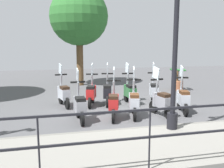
{
  "coord_description": "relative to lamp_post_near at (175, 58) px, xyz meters",
  "views": [
    {
      "loc": [
        -7.9,
        2.4,
        2.28
      ],
      "look_at": [
        0.2,
        0.5,
        0.9
      ],
      "focal_mm": 40.0,
      "sensor_mm": 36.0,
      "label": 1
    }
  ],
  "objects": [
    {
      "name": "scooter_near_0",
      "position": [
        1.72,
        -1.24,
        -1.44
      ],
      "size": [
        1.21,
        0.52,
        1.54
      ],
      "rotation": [
        0.0,
        0.0,
        -0.26
      ],
      "color": "black",
      "rests_on": "ground_plane"
    },
    {
      "name": "scooter_far_2",
      "position": [
        3.35,
        0.94,
        -1.44
      ],
      "size": [
        1.22,
        0.5,
        1.54
      ],
      "rotation": [
        0.0,
        0.0,
        -0.22
      ],
      "color": "black",
      "rests_on": "ground_plane"
    },
    {
      "name": "scooter_near_3",
      "position": [
        1.59,
        1.13,
        -1.44
      ],
      "size": [
        1.21,
        0.52,
        1.54
      ],
      "rotation": [
        0.0,
        0.0,
        -0.26
      ],
      "color": "black",
      "rests_on": "ground_plane"
    },
    {
      "name": "ground_plane",
      "position": [
        2.4,
        0.44,
        -1.93
      ],
      "size": [
        28.0,
        28.0,
        0.0
      ],
      "primitive_type": "plane",
      "color": "#4C4C4F"
    },
    {
      "name": "potted_palm",
      "position": [
        5.39,
        -2.96,
        -1.48
      ],
      "size": [
        1.06,
        0.66,
        1.05
      ],
      "color": "#9E5B3D",
      "rests_on": "ground_plane"
    },
    {
      "name": "scooter_near_4",
      "position": [
        1.54,
        2.15,
        -1.44
      ],
      "size": [
        1.23,
        0.44,
        1.54
      ],
      "rotation": [
        0.0,
        0.0,
        0.05
      ],
      "color": "black",
      "rests_on": "ground_plane"
    },
    {
      "name": "scooter_near_2",
      "position": [
        1.63,
        0.47,
        -1.44
      ],
      "size": [
        1.21,
        0.52,
        1.54
      ],
      "rotation": [
        0.0,
        0.0,
        -0.26
      ],
      "color": "black",
      "rests_on": "ground_plane"
    },
    {
      "name": "scooter_far_1",
      "position": [
        3.22,
        0.11,
        -1.44
      ],
      "size": [
        1.23,
        0.44,
        1.54
      ],
      "rotation": [
        0.0,
        0.0,
        0.04
      ],
      "color": "black",
      "rests_on": "ground_plane"
    },
    {
      "name": "fence_railing",
      "position": [
        -1.8,
        0.44,
        -1.02
      ],
      "size": [
        0.04,
        16.03,
        1.07
      ],
      "color": "black",
      "rests_on": "promenade_walkway"
    },
    {
      "name": "scooter_far_0",
      "position": [
        3.2,
        -0.83,
        -1.44
      ],
      "size": [
        1.2,
        0.53,
        1.54
      ],
      "rotation": [
        0.0,
        0.0,
        -0.28
      ],
      "color": "black",
      "rests_on": "ground_plane"
    },
    {
      "name": "scooter_far_4",
      "position": [
        3.45,
        2.53,
        -1.44
      ],
      "size": [
        1.21,
        0.51,
        1.54
      ],
      "rotation": [
        0.0,
        0.0,
        0.24
      ],
      "color": "black",
      "rests_on": "ground_plane"
    },
    {
      "name": "scooter_far_3",
      "position": [
        3.31,
        1.55,
        -1.44
      ],
      "size": [
        1.2,
        0.54,
        1.54
      ],
      "rotation": [
        0.0,
        0.0,
        -0.28
      ],
      "color": "black",
      "rests_on": "ground_plane"
    },
    {
      "name": "lamp_post_near",
      "position": [
        0.0,
        0.0,
        0.0
      ],
      "size": [
        0.26,
        0.9,
        4.03
      ],
      "color": "black",
      "rests_on": "promenade_walkway"
    },
    {
      "name": "scooter_near_1",
      "position": [
        1.51,
        -0.39,
        -1.44
      ],
      "size": [
        1.22,
        0.49,
        1.54
      ],
      "rotation": [
        0.0,
        0.0,
        0.2
      ],
      "color": "black",
      "rests_on": "ground_plane"
    },
    {
      "name": "tree_distant",
      "position": [
        7.97,
        1.45,
        1.69
      ],
      "size": [
        3.05,
        3.05,
        5.17
      ],
      "color": "brown",
      "rests_on": "ground_plane"
    },
    {
      "name": "promenade_walkway",
      "position": [
        -0.75,
        0.44,
        -1.85
      ],
      "size": [
        2.2,
        20.0,
        0.15
      ],
      "color": "gray",
      "rests_on": "ground_plane"
    }
  ]
}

